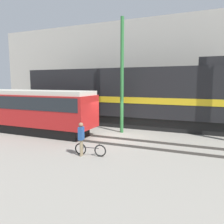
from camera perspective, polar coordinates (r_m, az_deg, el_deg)
The scene contains 9 objects.
ground_plane at distance 15.58m, azimuth 0.63°, elevation -6.46°, with size 120.00×120.00×0.00m, color gray.
track_near at distance 14.42m, azimuth -1.31°, elevation -7.34°, with size 60.00×1.50×0.14m.
track_far at distance 19.45m, azimuth 5.37°, elevation -3.43°, with size 60.00×1.51×0.14m.
building_backdrop at distance 26.38m, azimuth 10.51°, elevation 10.59°, with size 38.28×6.00×10.41m.
freight_locomotive at distance 19.37m, azimuth 3.31°, elevation 4.16°, with size 18.26×3.04×5.60m.
streetcar at distance 17.75m, azimuth -20.93°, elevation 0.85°, with size 10.67×2.54×3.24m.
bicycle at distance 11.64m, azimuth -5.70°, elevation -9.77°, with size 1.73×0.44×0.70m.
person at distance 11.46m, azimuth -8.06°, elevation -6.12°, with size 0.26×0.38×1.77m.
utility_pole_left at distance 16.49m, azimuth 2.61°, elevation 9.28°, with size 0.26×0.26×8.54m.
Camera 1 is at (5.71, -13.98, 3.80)m, focal length 35.00 mm.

